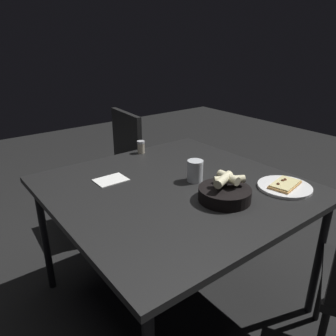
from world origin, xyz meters
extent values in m
plane|color=black|center=(0.00, 0.00, 0.00)|extent=(8.00, 8.00, 0.00)
cube|color=black|center=(0.00, 0.00, 0.70)|extent=(1.18, 1.17, 0.03)
cylinder|color=black|center=(0.53, -0.52, 0.34)|extent=(0.04, 0.04, 0.69)
cylinder|color=black|center=(-0.53, 0.52, 0.34)|extent=(0.04, 0.04, 0.69)
cylinder|color=black|center=(0.53, 0.52, 0.34)|extent=(0.04, 0.04, 0.69)
cylinder|color=white|center=(0.40, -0.35, 0.73)|extent=(0.26, 0.26, 0.01)
cube|color=#DEA35A|center=(0.40, -0.35, 0.74)|extent=(0.19, 0.13, 0.01)
cube|color=beige|center=(0.40, -0.35, 0.75)|extent=(0.18, 0.12, 0.01)
sphere|color=brown|center=(0.41, -0.33, 0.75)|extent=(0.02, 0.02, 0.02)
sphere|color=brown|center=(0.43, -0.33, 0.75)|extent=(0.02, 0.02, 0.02)
sphere|color=brown|center=(0.36, -0.34, 0.75)|extent=(0.02, 0.02, 0.02)
cylinder|color=black|center=(0.08, -0.26, 0.75)|extent=(0.24, 0.24, 0.06)
cylinder|color=beige|center=(0.07, -0.25, 0.82)|extent=(0.14, 0.08, 0.04)
cylinder|color=beige|center=(0.10, -0.26, 0.81)|extent=(0.14, 0.10, 0.04)
cylinder|color=beige|center=(0.11, -0.25, 0.82)|extent=(0.04, 0.11, 0.04)
cylinder|color=#AA1714|center=(0.13, -0.27, 0.74)|extent=(0.06, 0.06, 0.03)
cylinder|color=silver|center=(0.11, -0.02, 0.77)|extent=(0.08, 0.08, 0.11)
cylinder|color=#B6861C|center=(0.11, -0.02, 0.76)|extent=(0.07, 0.07, 0.08)
cylinder|color=#BFB299|center=(0.13, 0.51, 0.75)|extent=(0.05, 0.05, 0.06)
cylinder|color=maroon|center=(0.13, 0.51, 0.74)|extent=(0.04, 0.04, 0.03)
cylinder|color=#B7B7BC|center=(0.13, 0.51, 0.79)|extent=(0.05, 0.05, 0.01)
cube|color=white|center=(-0.23, 0.25, 0.72)|extent=(0.16, 0.12, 0.00)
cylinder|color=black|center=(0.50, -0.58, 0.21)|extent=(0.03, 0.03, 0.41)
cube|color=#2D2D2D|center=(0.07, 0.93, 0.45)|extent=(0.47, 0.47, 0.04)
cube|color=black|center=(0.27, 0.92, 0.68)|extent=(0.07, 0.42, 0.43)
cylinder|color=black|center=(-0.11, 1.14, 0.21)|extent=(0.03, 0.03, 0.43)
cylinder|color=black|center=(-0.14, 0.76, 0.21)|extent=(0.03, 0.03, 0.43)
cylinder|color=black|center=(0.27, 1.11, 0.21)|extent=(0.03, 0.03, 0.43)
cylinder|color=black|center=(0.24, 0.73, 0.21)|extent=(0.03, 0.03, 0.43)
camera|label=1|loc=(-0.93, -1.14, 1.40)|focal=34.82mm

